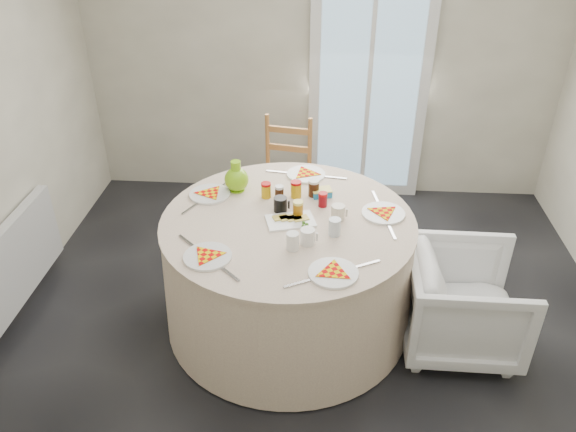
# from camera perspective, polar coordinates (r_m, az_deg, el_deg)

# --- Properties ---
(floor) EXTENTS (4.00, 4.00, 0.00)m
(floor) POSITION_cam_1_polar(r_m,az_deg,el_deg) (3.70, 2.26, -12.15)
(floor) COLOR black
(floor) RESTS_ON ground
(wall_back) EXTENTS (4.00, 0.02, 2.60)m
(wall_back) POSITION_cam_1_polar(r_m,az_deg,el_deg) (4.83, 3.50, 16.58)
(wall_back) COLOR #BCB5A3
(wall_back) RESTS_ON floor
(glass_door) EXTENTS (1.00, 0.08, 2.10)m
(glass_door) POSITION_cam_1_polar(r_m,az_deg,el_deg) (4.87, 8.23, 13.36)
(glass_door) COLOR silver
(glass_door) RESTS_ON floor
(radiator) EXTENTS (0.07, 1.00, 0.55)m
(radiator) POSITION_cam_1_polar(r_m,az_deg,el_deg) (4.11, -25.69, -3.89)
(radiator) COLOR silver
(radiator) RESTS_ON floor
(table) EXTENTS (1.58, 1.58, 0.80)m
(table) POSITION_cam_1_polar(r_m,az_deg,el_deg) (3.59, -0.00, -5.77)
(table) COLOR beige
(table) RESTS_ON floor
(wooden_chair) EXTENTS (0.47, 0.46, 0.92)m
(wooden_chair) POSITION_cam_1_polar(r_m,az_deg,el_deg) (4.51, -0.45, 4.12)
(wooden_chair) COLOR #C07440
(wooden_chair) RESTS_ON floor
(armchair) EXTENTS (0.65, 0.69, 0.71)m
(armchair) POSITION_cam_1_polar(r_m,az_deg,el_deg) (3.57, 17.52, -7.52)
(armchair) COLOR white
(armchair) RESTS_ON floor
(place_settings) EXTENTS (1.84, 1.84, 0.03)m
(place_settings) POSITION_cam_1_polar(r_m,az_deg,el_deg) (3.37, -0.00, -0.43)
(place_settings) COLOR white
(place_settings) RESTS_ON table
(jar_cluster) EXTENTS (0.45, 0.30, 0.12)m
(jar_cluster) POSITION_cam_1_polar(r_m,az_deg,el_deg) (3.52, 0.48, 2.11)
(jar_cluster) COLOR #A9451B
(jar_cluster) RESTS_ON table
(butter_tub) EXTENTS (0.15, 0.12, 0.05)m
(butter_tub) POSITION_cam_1_polar(r_m,az_deg,el_deg) (3.61, 3.43, 2.19)
(butter_tub) COLOR #1A7EB5
(butter_tub) RESTS_ON table
(green_pitcher) EXTENTS (0.19, 0.19, 0.20)m
(green_pitcher) POSITION_cam_1_polar(r_m,az_deg,el_deg) (3.64, -5.27, 3.93)
(green_pitcher) COLOR #7CC412
(green_pitcher) RESTS_ON table
(cheese_platter) EXTENTS (0.32, 0.25, 0.04)m
(cheese_platter) POSITION_cam_1_polar(r_m,az_deg,el_deg) (3.34, 0.24, -0.64)
(cheese_platter) COLOR silver
(cheese_platter) RESTS_ON table
(mugs_glasses) EXTENTS (0.79, 0.79, 0.11)m
(mugs_glasses) POSITION_cam_1_polar(r_m,az_deg,el_deg) (3.32, 2.15, -0.16)
(mugs_glasses) COLOR gray
(mugs_glasses) RESTS_ON table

